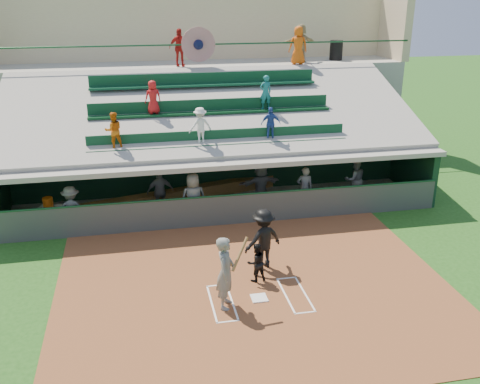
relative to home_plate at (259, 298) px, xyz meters
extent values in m
plane|color=#1E4B15|center=(0.00, 0.00, -0.04)|extent=(100.00, 100.00, 0.00)
cube|color=brown|center=(0.00, 0.50, -0.03)|extent=(11.00, 9.00, 0.02)
cube|color=white|center=(0.00, 0.00, 0.00)|extent=(0.43, 0.43, 0.03)
cube|color=white|center=(-0.75, 0.00, -0.01)|extent=(0.05, 1.80, 0.01)
cube|color=white|center=(0.75, 0.00, -0.01)|extent=(0.05, 1.80, 0.01)
cube|color=white|center=(-1.30, 0.00, -0.01)|extent=(0.05, 1.80, 0.01)
cube|color=white|center=(1.30, 0.00, -0.01)|extent=(0.05, 1.80, 0.01)
cube|color=white|center=(-1.02, 0.90, -0.01)|extent=(0.60, 0.05, 0.01)
cube|color=white|center=(1.02, 0.90, -0.01)|extent=(0.60, 0.05, 0.01)
cube|color=white|center=(-1.02, -0.90, -0.01)|extent=(0.60, 0.05, 0.01)
cube|color=silver|center=(1.02, -0.90, -0.01)|extent=(0.60, 0.05, 0.01)
cube|color=gray|center=(0.00, 6.75, -0.02)|extent=(16.00, 3.50, 0.04)
cube|color=#99978B|center=(0.00, 13.50, 2.26)|extent=(20.00, 3.00, 4.60)
cube|color=#454945|center=(0.00, 5.00, 0.52)|extent=(16.00, 0.06, 1.10)
cylinder|color=#154322|center=(0.00, 5.00, 1.09)|extent=(16.00, 0.08, 0.08)
cube|color=black|center=(0.00, 8.50, 1.07)|extent=(16.00, 0.25, 2.20)
cube|color=black|center=(8.00, 6.75, 1.07)|extent=(0.25, 3.50, 2.20)
cube|color=gray|center=(0.00, 6.75, 2.17)|extent=(16.40, 3.90, 0.18)
cube|color=gray|center=(0.00, 10.25, 1.12)|extent=(16.40, 3.50, 2.30)
cube|color=gray|center=(0.00, 11.90, 2.26)|extent=(16.40, 0.30, 4.60)
cube|color=gray|center=(0.00, 8.60, 3.42)|extent=(16.40, 6.51, 2.37)
cube|color=#0D3B22|center=(0.00, 6.20, 2.62)|extent=(9.40, 0.42, 0.08)
cube|color=#0C3821|center=(0.00, 6.40, 2.88)|extent=(9.40, 0.06, 0.45)
cube|color=#0C361A|center=(0.00, 8.10, 3.37)|extent=(9.40, 0.42, 0.08)
cube|color=#0C361F|center=(0.00, 8.30, 3.62)|extent=(9.40, 0.06, 0.45)
cube|color=#0D3D25|center=(0.00, 10.00, 4.12)|extent=(9.40, 0.42, 0.08)
cube|color=#0D3B22|center=(0.00, 10.20, 4.38)|extent=(9.40, 0.06, 0.45)
imported|color=#CD610C|center=(-3.72, 6.30, 3.29)|extent=(0.69, 0.58, 1.27)
imported|color=silver|center=(-0.71, 6.30, 3.31)|extent=(0.93, 0.66, 1.31)
imported|color=#244290|center=(1.88, 6.30, 3.26)|extent=(0.74, 0.37, 1.21)
imported|color=red|center=(-2.25, 8.20, 4.03)|extent=(0.68, 0.52, 1.25)
imported|color=#176A6B|center=(2.14, 8.20, 4.06)|extent=(0.52, 0.38, 1.32)
cylinder|color=#133B1F|center=(0.00, 12.00, 5.56)|extent=(20.00, 0.07, 0.07)
cylinder|color=#A21719|center=(0.00, 11.98, 5.56)|extent=(1.50, 0.06, 1.50)
sphere|color=#0D1134|center=(0.00, 11.95, 5.56)|extent=(0.44, 0.44, 0.44)
cube|color=#C9B586|center=(0.00, 15.00, 6.16)|extent=(20.00, 0.40, 3.20)
cube|color=tan|center=(10.00, 13.50, 6.16)|extent=(0.40, 3.00, 3.20)
imported|color=#5F625C|center=(-0.95, -0.17, 0.98)|extent=(0.69, 0.84, 2.00)
cylinder|color=olive|center=(-0.60, -0.32, 1.57)|extent=(0.56, 0.54, 0.75)
sphere|color=olive|center=(-0.82, -0.17, 1.22)|extent=(0.10, 0.10, 0.10)
imported|color=black|center=(0.13, 0.97, 0.57)|extent=(0.66, 0.57, 1.16)
imported|color=black|center=(0.52, 1.72, 0.92)|extent=(1.37, 1.05, 1.86)
cube|color=olive|center=(0.13, 7.95, 0.25)|extent=(15.94, 4.86, 0.49)
cube|color=white|center=(-6.08, 6.03, 0.37)|extent=(0.98, 0.85, 0.72)
cylinder|color=#CF540C|center=(-6.15, 6.03, 0.90)|extent=(0.35, 0.35, 0.35)
imported|color=#50524E|center=(-5.31, 5.44, 0.83)|extent=(1.08, 0.64, 1.64)
imported|color=#5D5F5A|center=(-2.24, 6.49, 0.85)|extent=(1.03, 0.53, 1.69)
imported|color=#565853|center=(-1.14, 5.34, 0.93)|extent=(0.96, 0.67, 1.86)
imported|color=#535651|center=(1.55, 6.37, 0.88)|extent=(1.68, 0.76, 1.75)
imported|color=#5E605B|center=(3.11, 5.78, 0.84)|extent=(0.69, 0.54, 1.67)
imported|color=#595C57|center=(5.31, 6.24, 0.88)|extent=(0.86, 0.68, 1.74)
cylinder|color=black|center=(6.96, 13.32, 5.04)|extent=(0.63, 0.63, 0.94)
imported|color=#AA1813|center=(-0.77, 12.48, 5.40)|extent=(1.05, 0.68, 1.66)
imported|color=#D3510C|center=(4.60, 12.00, 5.43)|extent=(0.90, 0.64, 1.73)
imported|color=tan|center=(5.00, 12.94, 5.45)|extent=(1.71, 0.90, 1.76)
camera|label=1|loc=(-2.98, -12.19, 7.87)|focal=40.00mm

